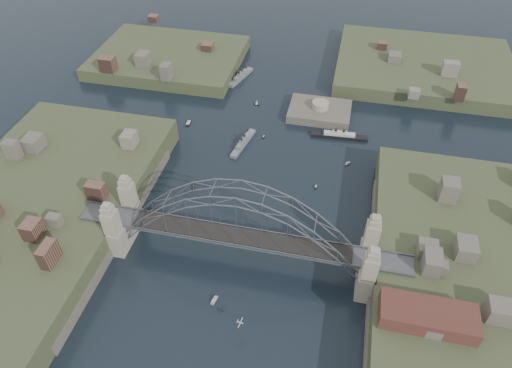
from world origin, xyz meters
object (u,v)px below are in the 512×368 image
Objects in this scene: bridge at (240,226)px; naval_cruiser_near at (243,143)px; naval_cruiser_far at (241,77)px; ocean_liner at (339,136)px; fort_island at (319,116)px; wharf_shed at (428,316)px.

bridge is 5.18× the size of naval_cruiser_near.
naval_cruiser_far is (-11.31, 42.06, 0.11)m from naval_cruiser_near.
ocean_liner is (20.22, 57.89, -11.59)m from bridge.
ocean_liner is (8.22, -12.11, 1.07)m from fort_island.
fort_island is at bearing 124.18° from ocean_liner.
wharf_shed is 122.65m from naval_cruiser_far.
ocean_liner is at bearing -36.16° from naval_cruiser_far.
bridge is 72.14m from fort_island.
naval_cruiser_near is 1.00× the size of naval_cruiser_far.
bridge reaches higher than ocean_liner.
fort_island is 32.58m from naval_cruiser_near.
fort_island is at bearing 110.85° from wharf_shed.
wharf_shed is at bearing -71.70° from ocean_liner.
naval_cruiser_near is 33.00m from ocean_liner.
naval_cruiser_far is (-22.16, 88.86, -11.47)m from bridge.
naval_cruiser_far is (-66.16, 102.86, -9.15)m from wharf_shed.
ocean_liner is at bearing 108.30° from wharf_shed.
wharf_shed reaches higher than ocean_liner.
naval_cruiser_near is 43.55m from naval_cruiser_far.
fort_island reaches higher than naval_cruiser_far.
bridge is at bearing -99.73° from fort_island.
fort_island is at bearing 80.27° from bridge.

